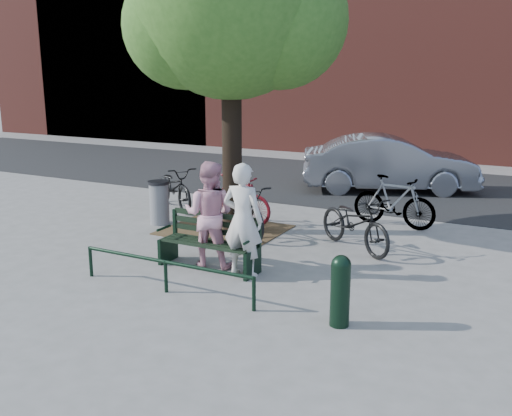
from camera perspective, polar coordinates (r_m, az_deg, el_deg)
The scene contains 16 objects.
ground at distance 9.75m, azimuth -4.73°, elevation -6.05°, with size 90.00×90.00×0.00m, color gray.
dirt_pit at distance 12.03m, azimuth -3.16°, elevation -2.19°, with size 2.40×2.00×0.02m, color brown.
road at distance 17.28m, azimuth 10.51°, elevation 2.40°, with size 40.00×7.00×0.01m, color black.
park_bench at distance 9.66m, azimuth -4.54°, elevation -3.24°, with size 1.74×0.54×0.97m.
guard_railing at distance 8.68m, azimuth -9.04°, elevation -5.82°, with size 3.06×0.06×0.51m.
street_tree at distance 11.52m, azimuth -2.31°, elevation 19.28°, with size 4.20×3.80×6.50m.
person_left at distance 9.14m, azimuth -1.33°, elevation -1.22°, with size 0.68×0.45×1.86m, color silver.
person_right at distance 9.64m, azimuth -4.69°, elevation -0.64°, with size 0.88×0.69×1.81m, color #CB8B9E.
bollard at distance 7.53m, azimuth 8.43°, elevation -7.94°, with size 0.26×0.26×0.97m.
litter_bin at distance 12.59m, azimuth -9.65°, elevation 0.57°, with size 0.47×0.47×0.95m.
bicycle_a at distance 13.97m, azimuth -8.19°, elevation 2.07°, with size 0.70×2.01×1.06m, color black.
bicycle_b at distance 12.51m, azimuth -2.01°, elevation 0.91°, with size 0.50×1.78×1.07m, color #570C14.
bicycle_c at distance 11.67m, azimuth -1.15°, elevation -0.05°, with size 0.70×2.00×1.05m, color black.
bicycle_d at distance 12.53m, azimuth 13.62°, elevation 0.64°, with size 0.52×1.84×1.11m, color gray.
bicycle_e at distance 10.77m, azimuth 9.89°, elevation -1.43°, with size 0.69×1.97×1.04m, color black.
parked_car at distance 16.26m, azimuth 13.16°, elevation 4.35°, with size 1.65×4.73×1.56m, color slate.
Camera 1 is at (4.96, -7.74, 3.24)m, focal length 40.00 mm.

